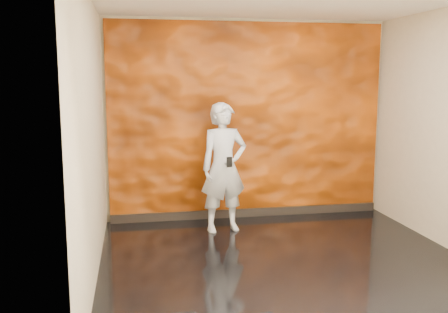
% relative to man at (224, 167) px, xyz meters
% --- Properties ---
extents(room, '(4.02, 4.02, 2.81)m').
position_rel_man_xyz_m(room, '(0.46, -1.35, 0.56)').
color(room, black).
rests_on(room, ground).
extents(feature_wall, '(3.90, 0.06, 2.75)m').
position_rel_man_xyz_m(feature_wall, '(0.46, 0.61, 0.54)').
color(feature_wall, '#C84F06').
rests_on(feature_wall, ground).
extents(baseboard, '(3.90, 0.04, 0.12)m').
position_rel_man_xyz_m(baseboard, '(0.46, 0.57, -0.78)').
color(baseboard, black).
rests_on(baseboard, ground).
extents(man, '(0.67, 0.49, 1.68)m').
position_rel_man_xyz_m(man, '(0.00, 0.00, 0.00)').
color(man, '#A1A4B0').
rests_on(man, ground).
extents(phone, '(0.07, 0.02, 0.13)m').
position_rel_man_xyz_m(phone, '(0.02, -0.27, 0.11)').
color(phone, black).
rests_on(phone, man).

